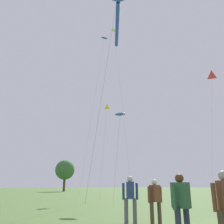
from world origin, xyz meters
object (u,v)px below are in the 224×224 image
(small_kite_diamond_red, at_px, (107,107))
(small_kite_triangle_green, at_px, (114,29))
(person_redhead_woman, at_px, (181,203))
(tree_oak_right, at_px, (65,170))
(person_photographer, at_px, (130,195))
(small_kite_stunt_black, at_px, (104,40))
(person_child_front, at_px, (155,198))
(small_kite_bird_shape, at_px, (120,115))
(small_kite_streamer_purple, at_px, (212,75))

(small_kite_diamond_red, bearing_deg, small_kite_triangle_green, 92.11)
(person_redhead_woman, relative_size, small_kite_triangle_green, 0.06)
(tree_oak_right, bearing_deg, small_kite_diamond_red, -110.11)
(person_photographer, height_order, person_redhead_woman, person_photographer)
(small_kite_stunt_black, bearing_deg, person_photographer, 69.10)
(person_child_front, bearing_deg, small_kite_bird_shape, -13.97)
(person_child_front, height_order, small_kite_diamond_red, small_kite_diamond_red)
(person_child_front, xyz_separation_m, small_kite_stunt_black, (12.28, 20.15, 22.08))
(tree_oak_right, bearing_deg, person_child_front, -113.79)
(person_redhead_woman, height_order, small_kite_diamond_red, small_kite_diamond_red)
(small_kite_stunt_black, distance_m, tree_oak_right, 33.45)
(person_child_front, height_order, tree_oak_right, tree_oak_right)
(person_redhead_woman, height_order, small_kite_stunt_black, small_kite_stunt_black)
(person_photographer, height_order, small_kite_diamond_red, small_kite_diamond_red)
(person_photographer, bearing_deg, small_kite_bird_shape, -1.83)
(person_photographer, bearing_deg, small_kite_stunt_black, 2.64)
(small_kite_triangle_green, distance_m, small_kite_stunt_black, 2.74)
(small_kite_bird_shape, bearing_deg, small_kite_streamer_purple, 38.84)
(small_kite_bird_shape, height_order, small_kite_stunt_black, small_kite_stunt_black)
(small_kite_streamer_purple, relative_size, small_kite_bird_shape, 1.78)
(small_kite_triangle_green, xyz_separation_m, small_kite_stunt_black, (-1.43, 0.67, -2.25))
(small_kite_stunt_black, bearing_deg, person_redhead_woman, 70.61)
(person_photographer, bearing_deg, small_kite_diamond_red, 2.17)
(person_photographer, xyz_separation_m, small_kite_streamer_purple, (14.32, 3.57, 10.74))
(person_child_front, distance_m, small_kite_streamer_purple, 18.27)
(person_child_front, xyz_separation_m, small_kite_triangle_green, (13.71, 19.49, 24.32))
(person_redhead_woman, height_order, tree_oak_right, tree_oak_right)
(person_photographer, height_order, small_kite_triangle_green, small_kite_triangle_green)
(person_child_front, xyz_separation_m, small_kite_bird_shape, (5.05, 7.91, 5.85))
(small_kite_stunt_black, bearing_deg, small_kite_triangle_green, 167.34)
(person_redhead_woman, distance_m, small_kite_bird_shape, 13.62)
(small_kite_diamond_red, relative_size, small_kite_stunt_black, 0.44)
(person_child_front, bearing_deg, small_kite_stunt_black, -12.76)
(small_kite_streamer_purple, relative_size, tree_oak_right, 1.71)
(small_kite_streamer_purple, xyz_separation_m, small_kite_triangle_green, (-0.30, 14.93, 13.50))
(person_redhead_woman, height_order, small_kite_streamer_purple, small_kite_streamer_purple)
(small_kite_bird_shape, xyz_separation_m, small_kite_stunt_black, (7.23, 12.25, 16.22))
(person_child_front, distance_m, person_photographer, 1.04)
(tree_oak_right, bearing_deg, small_kite_stunt_black, -107.44)
(small_kite_triangle_green, bearing_deg, person_photographer, 114.20)
(small_kite_bird_shape, bearing_deg, small_kite_triangle_green, 112.57)
(small_kite_diamond_red, relative_size, small_kite_triangle_green, 0.40)
(person_redhead_woman, xyz_separation_m, small_kite_streamer_purple, (15.70, 6.95, 10.78))
(small_kite_diamond_red, xyz_separation_m, small_kite_bird_shape, (-3.88, -6.90, -3.26))
(small_kite_bird_shape, relative_size, tree_oak_right, 0.96)
(person_child_front, xyz_separation_m, small_kite_streamer_purple, (14.00, 4.55, 10.82))
(small_kite_streamer_purple, relative_size, small_kite_diamond_red, 1.18)
(small_kite_stunt_black, bearing_deg, small_kite_bird_shape, 71.85)
(small_kite_bird_shape, bearing_deg, person_photographer, -68.42)
(person_photographer, relative_size, small_kite_diamond_red, 0.17)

